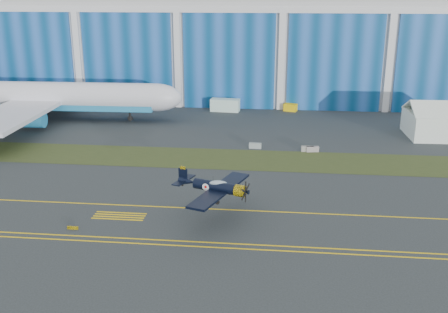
# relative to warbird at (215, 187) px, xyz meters

# --- Properties ---
(ground) EXTENTS (260.00, 260.00, 0.00)m
(ground) POSITION_rel_warbird_xyz_m (6.90, 7.83, -3.98)
(ground) COLOR #2F3639
(ground) RESTS_ON ground
(grass_median) EXTENTS (260.00, 10.00, 0.02)m
(grass_median) POSITION_rel_warbird_xyz_m (6.90, 21.83, -3.96)
(grass_median) COLOR #475128
(grass_median) RESTS_ON ground
(hangar) EXTENTS (220.00, 45.70, 30.00)m
(hangar) POSITION_rel_warbird_xyz_m (6.90, 79.61, 10.98)
(hangar) COLOR silver
(hangar) RESTS_ON ground
(taxiway_centreline) EXTENTS (200.00, 0.20, 0.02)m
(taxiway_centreline) POSITION_rel_warbird_xyz_m (6.90, 2.83, -3.97)
(taxiway_centreline) COLOR yellow
(taxiway_centreline) RESTS_ON ground
(edge_line_near) EXTENTS (80.00, 0.20, 0.02)m
(edge_line_near) POSITION_rel_warbird_xyz_m (6.90, -6.67, -3.97)
(edge_line_near) COLOR yellow
(edge_line_near) RESTS_ON ground
(edge_line_far) EXTENTS (80.00, 0.20, 0.02)m
(edge_line_far) POSITION_rel_warbird_xyz_m (6.90, -5.67, -3.97)
(edge_line_far) COLOR yellow
(edge_line_far) RESTS_ON ground
(hold_short_ladder) EXTENTS (6.00, 2.40, 0.02)m
(hold_short_ladder) POSITION_rel_warbird_xyz_m (-11.10, -0.27, -3.97)
(hold_short_ladder) COLOR yellow
(hold_short_ladder) RESTS_ON ground
(guard_board_left) EXTENTS (1.20, 0.15, 0.35)m
(guard_board_left) POSITION_rel_warbird_xyz_m (-15.10, -4.17, -3.80)
(guard_board_left) COLOR yellow
(guard_board_left) RESTS_ON ground
(warbird) EXTENTS (12.95, 14.19, 3.46)m
(warbird) POSITION_rel_warbird_xyz_m (0.00, 0.00, 0.00)
(warbird) COLOR black
(warbird) RESTS_ON ground
(jetliner) EXTENTS (61.86, 52.89, 21.13)m
(jetliner) POSITION_rel_warbird_xyz_m (-38.99, 43.27, 6.59)
(jetliner) COLOR silver
(jetliner) RESTS_ON ground
(shipping_container) EXTENTS (6.21, 2.98, 2.60)m
(shipping_container) POSITION_rel_warbird_xyz_m (-4.61, 54.06, -2.68)
(shipping_container) COLOR #C7F2E4
(shipping_container) RESTS_ON ground
(tug) EXTENTS (3.02, 2.39, 1.54)m
(tug) POSITION_rel_warbird_xyz_m (9.15, 55.68, -3.21)
(tug) COLOR yellow
(tug) RESTS_ON ground
(barrier_a) EXTENTS (2.03, 0.69, 0.90)m
(barrier_a) POSITION_rel_warbird_xyz_m (3.08, 27.85, -3.53)
(barrier_a) COLOR #8D9D9A
(barrier_a) RESTS_ON ground
(barrier_b) EXTENTS (2.04, 0.74, 0.90)m
(barrier_b) POSITION_rel_warbird_xyz_m (11.48, 27.00, -3.53)
(barrier_b) COLOR gray
(barrier_b) RESTS_ON ground
(barrier_c) EXTENTS (2.07, 0.93, 0.90)m
(barrier_c) POSITION_rel_warbird_xyz_m (12.25, 26.90, -3.53)
(barrier_c) COLOR gray
(barrier_c) RESTS_ON ground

